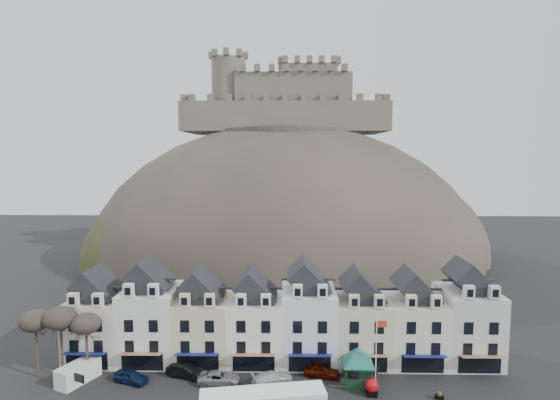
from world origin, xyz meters
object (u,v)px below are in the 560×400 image
at_px(car_navy, 131,376).
at_px(car_charcoal, 364,368).
at_px(car_silver, 219,378).
at_px(flagpole, 377,350).
at_px(red_buoy, 372,387).
at_px(car_white, 272,378).
at_px(bus_shelter, 358,356).
at_px(car_maroon, 322,371).
at_px(car_black, 186,371).
at_px(white_van, 78,373).

distance_m(car_navy, car_charcoal, 27.62).
xyz_separation_m(car_silver, car_charcoal, (17.24, 2.50, 0.03)).
height_order(flagpole, car_navy, flagpole).
distance_m(red_buoy, car_white, 11.26).
xyz_separation_m(bus_shelter, car_maroon, (-3.96, 1.75, -2.76)).
distance_m(car_silver, car_charcoal, 17.42).
xyz_separation_m(flagpole, car_black, (-22.00, 2.64, -3.99)).
bearing_deg(car_white, car_maroon, -96.67).
relative_size(white_van, car_silver, 1.11).
height_order(car_navy, car_maroon, car_navy).
relative_size(red_buoy, flagpole, 0.22).
bearing_deg(car_navy, car_silver, -70.00).
xyz_separation_m(flagpole, white_van, (-34.33, 1.31, -3.66)).
height_order(car_maroon, car_charcoal, car_maroon).
bearing_deg(white_van, bus_shelter, 24.71).
bearing_deg(white_van, car_charcoal, 28.96).
distance_m(white_van, car_navy, 6.18).
distance_m(bus_shelter, car_silver, 16.24).
distance_m(bus_shelter, car_black, 20.32).
relative_size(red_buoy, car_black, 0.38).
distance_m(car_black, car_charcoal, 21.37).
bearing_deg(car_white, bus_shelter, -113.34).
distance_m(bus_shelter, flagpole, 2.65).
bearing_deg(flagpole, bus_shelter, 145.43).
distance_m(car_silver, car_white, 6.20).
distance_m(car_black, car_silver, 4.31).
relative_size(red_buoy, white_van, 0.34).
height_order(white_van, car_charcoal, white_van).
xyz_separation_m(bus_shelter, car_black, (-20.10, 1.34, -2.69)).
height_order(red_buoy, flagpole, flagpole).
bearing_deg(car_maroon, white_van, 107.23).
height_order(bus_shelter, car_navy, bus_shelter).
bearing_deg(car_silver, car_maroon, -83.72).
height_order(car_silver, car_charcoal, car_charcoal).
distance_m(flagpole, car_white, 12.46).
xyz_separation_m(car_black, car_silver, (4.10, -1.34, -0.11)).
relative_size(red_buoy, car_white, 0.38).
height_order(bus_shelter, car_silver, bus_shelter).
relative_size(red_buoy, car_silver, 0.38).
bearing_deg(bus_shelter, white_van, -177.65).
relative_size(flagpole, car_white, 1.75).
bearing_deg(red_buoy, bus_shelter, 119.51).
height_order(flagpole, car_black, flagpole).
relative_size(flagpole, car_silver, 1.74).
relative_size(bus_shelter, car_maroon, 1.67).
bearing_deg(car_maroon, red_buoy, -113.45).
xyz_separation_m(car_white, car_maroon, (5.84, 1.75, 0.02)).
height_order(white_van, car_black, white_van).
relative_size(white_van, car_maroon, 1.26).
bearing_deg(car_black, white_van, 115.19).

